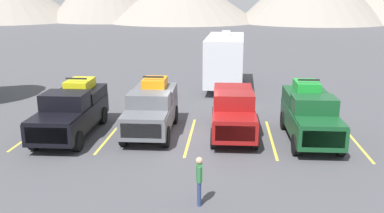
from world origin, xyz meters
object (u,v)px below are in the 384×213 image
object	(u,v)px
camper_trailer_a	(225,59)
pickup_truck_a	(72,110)
pickup_truck_d	(310,114)
pickup_truck_b	(152,108)
person_a	(199,178)
pickup_truck_c	(233,111)

from	to	relation	value
camper_trailer_a	pickup_truck_a	bearing A→B (deg)	-122.53
pickup_truck_d	camper_trailer_a	distance (m)	11.73
pickup_truck_a	pickup_truck_b	world-z (taller)	pickup_truck_b
pickup_truck_d	person_a	distance (m)	8.16
pickup_truck_b	camper_trailer_a	size ratio (longest dim) A/B	0.63
camper_trailer_a	person_a	xyz separation A→B (m)	(-0.59, -17.71, -1.15)
pickup_truck_c	person_a	distance (m)	7.34
pickup_truck_c	camper_trailer_a	size ratio (longest dim) A/B	0.66
pickup_truck_d	person_a	size ratio (longest dim) A/B	3.21
camper_trailer_a	person_a	size ratio (longest dim) A/B	5.09
pickup_truck_a	pickup_truck_c	world-z (taller)	pickup_truck_a
pickup_truck_b	camper_trailer_a	world-z (taller)	camper_trailer_a
pickup_truck_b	pickup_truck_c	distance (m)	3.95
pickup_truck_b	pickup_truck_d	xyz separation A→B (m)	(7.43, -0.49, 0.03)
pickup_truck_c	person_a	world-z (taller)	pickup_truck_c
pickup_truck_b	person_a	xyz separation A→B (m)	(2.82, -7.21, -0.27)
pickup_truck_c	camper_trailer_a	distance (m)	10.52
pickup_truck_c	pickup_truck_a	bearing A→B (deg)	-174.72
person_a	pickup_truck_d	bearing A→B (deg)	55.58
pickup_truck_a	pickup_truck_d	bearing A→B (deg)	0.92
person_a	camper_trailer_a	bearing A→B (deg)	88.11
pickup_truck_b	person_a	size ratio (longest dim) A/B	3.22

